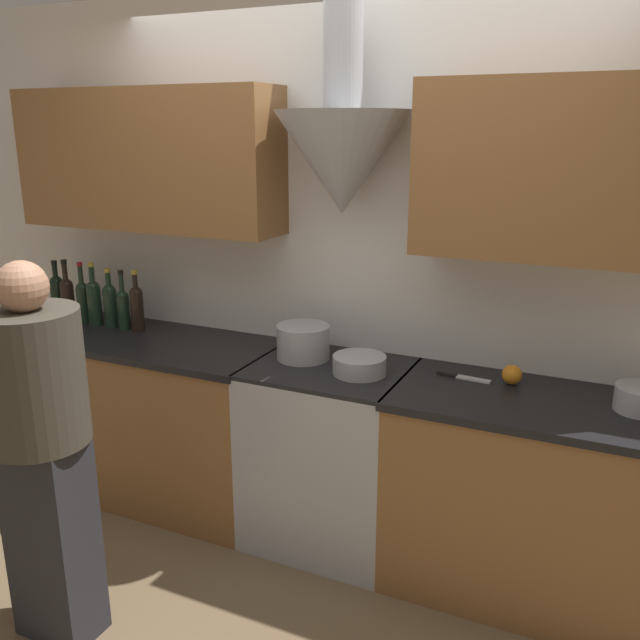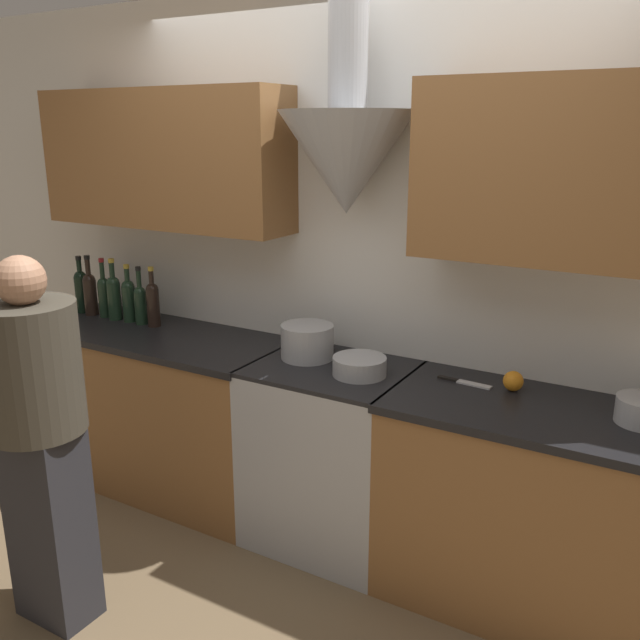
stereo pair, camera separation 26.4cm
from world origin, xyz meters
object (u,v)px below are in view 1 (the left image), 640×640
wine_bottle_2 (83,299)px  wine_bottle_3 (94,300)px  wine_bottle_0 (57,294)px  wine_bottle_6 (137,306)px  stock_pot (303,342)px  wine_bottle_4 (110,303)px  mixing_bowl (359,365)px  wine_bottle_5 (123,307)px  orange_fruit (512,375)px  person_foreground_left (41,444)px  stove_range (329,453)px  wine_bottle_1 (67,297)px

wine_bottle_2 → wine_bottle_3: (0.09, -0.01, 0.01)m
wine_bottle_0 → wine_bottle_6: bearing=-0.8°
wine_bottle_0 → stock_pot: 1.59m
wine_bottle_4 → mixing_bowl: 1.53m
stock_pot → wine_bottle_6: bearing=178.5°
wine_bottle_2 → wine_bottle_5: 0.29m
orange_fruit → person_foreground_left: (-1.51, -1.18, -0.11)m
stove_range → stock_pot: bearing=161.8°
stove_range → person_foreground_left: person_foreground_left is taller
wine_bottle_6 → orange_fruit: wine_bottle_6 is taller
mixing_bowl → orange_fruit: size_ratio=2.83×
wine_bottle_1 → wine_bottle_6: 0.49m
stove_range → wine_bottle_3: bearing=177.2°
stock_pot → orange_fruit: bearing=4.7°
wine_bottle_4 → orange_fruit: bearing=1.3°
stove_range → wine_bottle_0: 1.85m
stove_range → person_foreground_left: bearing=-124.0°
wine_bottle_2 → wine_bottle_5: bearing=-1.1°
wine_bottle_1 → person_foreground_left: bearing=-49.6°
orange_fruit → wine_bottle_0: bearing=-179.0°
wine_bottle_0 → wine_bottle_1: 0.09m
wine_bottle_1 → wine_bottle_5: 0.40m
wine_bottle_5 → wine_bottle_6: (0.09, 0.00, 0.01)m
wine_bottle_5 → stock_pot: (1.10, -0.03, -0.04)m
mixing_bowl → wine_bottle_3: bearing=176.4°
wine_bottle_1 → stock_pot: 1.50m
wine_bottle_6 → mixing_bowl: bearing=-4.7°
wine_bottle_6 → stove_range: bearing=-3.9°
stove_range → wine_bottle_4: 1.48m
stove_range → wine_bottle_1: 1.76m
wine_bottle_4 → wine_bottle_6: size_ratio=0.98×
wine_bottle_4 → stock_pot: size_ratio=1.30×
stock_pot → person_foreground_left: (-0.55, -1.10, -0.15)m
stove_range → orange_fruit: (0.80, 0.13, 0.49)m
wine_bottle_0 → stock_pot: bearing=-1.3°
wine_bottle_0 → wine_bottle_1: bearing=-8.2°
wine_bottle_6 → mixing_bowl: 1.34m
wine_bottle_6 → wine_bottle_0: bearing=179.2°
mixing_bowl → person_foreground_left: person_foreground_left is taller
wine_bottle_6 → orange_fruit: bearing=1.5°
stove_range → wine_bottle_4: size_ratio=2.73×
stove_range → wine_bottle_0: wine_bottle_0 is taller
person_foreground_left → wine_bottle_1: bearing=130.4°
wine_bottle_6 → orange_fruit: size_ratio=3.95×
wine_bottle_4 → wine_bottle_6: (0.19, -0.00, 0.00)m
stove_range → stock_pot: stock_pot is taller
wine_bottle_5 → stock_pot: 1.11m
stove_range → wine_bottle_1: bearing=177.4°
wine_bottle_0 → wine_bottle_3: 0.29m
wine_bottle_0 → wine_bottle_5: (0.48, -0.01, -0.02)m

